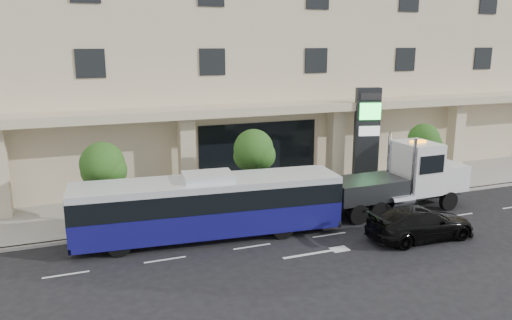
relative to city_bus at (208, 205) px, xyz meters
The scene contains 11 objects.
ground 5.77m from the city_bus, ahead, with size 120.00×120.00×0.00m, color black.
sidewalk 7.42m from the city_bus, 40.40° to the left, with size 120.00×6.00×0.15m, color gray.
curb 5.99m from the city_bus, 17.14° to the left, with size 120.00×0.30×0.15m, color gray.
convention_center 18.14m from the city_bus, 69.93° to the left, with size 60.00×17.60×20.00m.
tree_left 5.73m from the city_bus, 143.47° to the left, with size 2.27×2.20×4.22m.
tree_mid 5.11m from the city_bus, 42.85° to the left, with size 2.28×2.20×4.38m.
tree_right 15.47m from the city_bus, 12.35° to the left, with size 2.10×2.00×4.04m.
city_bus is the anchor object (origin of this frame).
tow_truck 11.17m from the city_bus, ahead, with size 9.37×2.50×4.27m.
black_sedan 10.08m from the city_bus, 21.78° to the right, with size 2.17×5.34×1.55m, color black.
signage_pylon 13.00m from the city_bus, 22.72° to the left, with size 1.64×0.93×6.24m.
Camera 1 is at (-11.45, -21.49, 9.05)m, focal length 35.00 mm.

